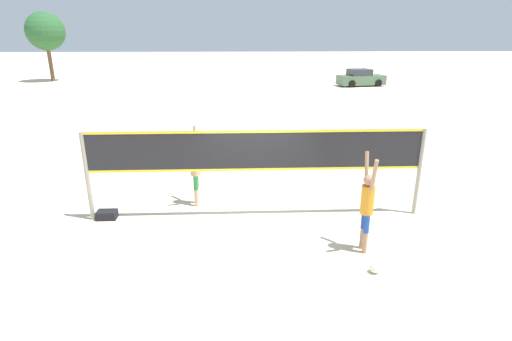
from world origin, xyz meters
name	(u,v)px	position (x,y,z in m)	size (l,w,h in m)	color
ground_plane	(256,216)	(0.00, 0.00, 0.00)	(200.00, 200.00, 0.00)	beige
volleyball_net	(256,156)	(0.00, 0.00, 1.66)	(8.56, 0.11, 2.31)	gray
player_spiker	(367,202)	(2.29, -1.85, 1.17)	(0.28, 0.71, 2.21)	tan
player_blocker	(195,165)	(-1.62, 0.83, 1.16)	(0.28, 0.71, 2.19)	tan
volleyball	(375,268)	(2.27, -2.73, 0.11)	(0.21, 0.21, 0.21)	silver
gear_bag	(107,215)	(-3.87, 0.01, 0.11)	(0.50, 0.32, 0.22)	black
parked_car_near	(361,78)	(10.75, 27.12, 0.68)	(4.42, 2.49, 1.52)	#4C6B4C
tree_left_cluster	(45,31)	(-19.05, 32.24, 4.75)	(3.63, 3.63, 6.60)	brown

